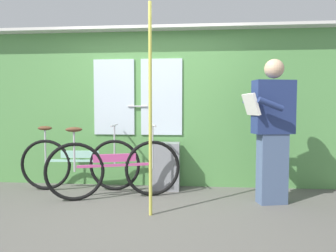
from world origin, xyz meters
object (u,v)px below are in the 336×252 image
at_px(bicycle_leaning_behind, 80,163).
at_px(handrail_pole, 150,110).
at_px(bicycle_near_door, 114,168).
at_px(trash_bin_by_wall, 165,166).
at_px(passenger_reading_newspaper, 272,128).

xyz_separation_m(bicycle_leaning_behind, handrail_pole, (1.13, -0.92, 0.75)).
height_order(bicycle_near_door, trash_bin_by_wall, bicycle_near_door).
bearing_deg(bicycle_leaning_behind, passenger_reading_newspaper, -12.03).
bearing_deg(handrail_pole, bicycle_near_door, 133.57).
bearing_deg(passenger_reading_newspaper, bicycle_near_door, -14.06).
height_order(bicycle_near_door, passenger_reading_newspaper, passenger_reading_newspaper).
bearing_deg(bicycle_leaning_behind, trash_bin_by_wall, 4.27).
relative_size(bicycle_near_door, bicycle_leaning_behind, 0.98).
height_order(bicycle_leaning_behind, passenger_reading_newspaper, passenger_reading_newspaper).
bearing_deg(passenger_reading_newspaper, bicycle_leaning_behind, -21.51).
distance_m(bicycle_leaning_behind, handrail_pole, 1.64).
bearing_deg(trash_bin_by_wall, bicycle_near_door, -140.23).
xyz_separation_m(passenger_reading_newspaper, trash_bin_by_wall, (-1.33, 0.54, -0.58)).
distance_m(passenger_reading_newspaper, trash_bin_by_wall, 1.55).
relative_size(bicycle_near_door, handrail_pole, 0.73).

